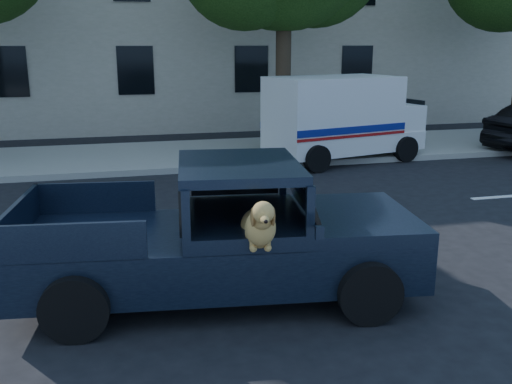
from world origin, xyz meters
TOP-DOWN VIEW (x-y plane):
  - ground at (0.00, 0.00)m, footprint 120.00×120.00m
  - far_sidewalk at (0.00, 9.20)m, footprint 60.00×4.00m
  - lane_stripes at (2.00, 3.40)m, footprint 21.60×0.14m
  - building_main at (3.00, 16.50)m, footprint 26.00×6.00m
  - pickup_truck at (1.30, 0.14)m, footprint 4.99×2.74m
  - mail_truck at (6.08, 7.76)m, footprint 4.43×2.88m

SIDE VIEW (x-z plane):
  - ground at x=0.00m, z-range 0.00..0.00m
  - lane_stripes at x=2.00m, z-range 0.00..0.01m
  - far_sidewalk at x=0.00m, z-range 0.00..0.15m
  - pickup_truck at x=1.30m, z-range -0.28..1.44m
  - mail_truck at x=6.08m, z-range -0.14..2.11m
  - building_main at x=3.00m, z-range 0.00..9.00m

